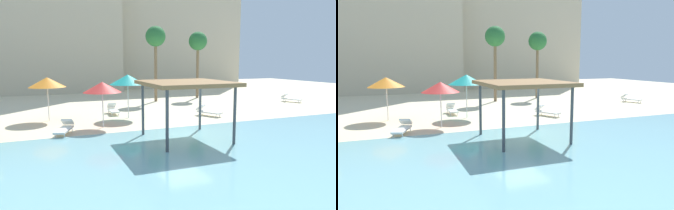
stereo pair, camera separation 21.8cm
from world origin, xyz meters
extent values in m
plane|color=beige|center=(0.00, 0.00, 0.00)|extent=(80.00, 80.00, 0.00)
cube|color=#7AB7C1|center=(0.00, -5.25, 0.02)|extent=(44.00, 13.50, 0.04)
cylinder|color=#42474C|center=(-2.17, 0.51, 1.36)|extent=(0.14, 0.14, 2.72)
cylinder|color=#42474C|center=(1.19, 0.51, 1.36)|extent=(0.14, 0.14, 2.72)
cylinder|color=#42474C|center=(-2.17, -2.85, 1.36)|extent=(0.14, 0.14, 2.72)
cylinder|color=#42474C|center=(1.19, -2.85, 1.36)|extent=(0.14, 0.14, 2.72)
cube|color=olive|center=(-0.49, -1.17, 2.81)|extent=(4.06, 4.06, 0.18)
cylinder|color=silver|center=(-1.59, 5.64, 1.15)|extent=(0.06, 0.06, 2.29)
cone|color=teal|center=(-1.59, 5.64, 2.63)|extent=(2.44, 2.44, 0.67)
cylinder|color=silver|center=(-3.74, 3.26, 1.03)|extent=(0.06, 0.06, 2.07)
cone|color=red|center=(-3.74, 3.26, 2.37)|extent=(2.23, 2.23, 0.61)
cylinder|color=silver|center=(-6.65, 6.63, 1.10)|extent=(0.06, 0.06, 2.19)
cone|color=orange|center=(-6.65, 6.63, 2.51)|extent=(2.34, 2.34, 0.64)
cylinder|color=white|center=(15.42, 7.20, 0.11)|extent=(0.05, 0.05, 0.22)
cylinder|color=white|center=(14.98, 7.01, 0.11)|extent=(0.05, 0.05, 0.22)
cylinder|color=white|center=(14.85, 8.52, 0.11)|extent=(0.05, 0.05, 0.22)
cylinder|color=white|center=(14.41, 8.33, 0.11)|extent=(0.05, 0.05, 0.22)
cube|color=white|center=(14.92, 7.76, 0.27)|extent=(1.26, 1.89, 0.10)
cube|color=white|center=(14.62, 8.44, 0.55)|extent=(0.75, 0.70, 0.40)
cylinder|color=white|center=(4.46, 3.66, 0.11)|extent=(0.05, 0.05, 0.22)
cylinder|color=white|center=(4.03, 3.44, 0.11)|extent=(0.05, 0.05, 0.22)
cylinder|color=white|center=(3.81, 4.94, 0.11)|extent=(0.05, 0.05, 0.22)
cylinder|color=white|center=(3.38, 4.73, 0.11)|extent=(0.05, 0.05, 0.22)
cube|color=white|center=(3.92, 4.19, 0.27)|extent=(1.35, 1.88, 0.10)
cube|color=white|center=(3.59, 4.86, 0.55)|extent=(0.76, 0.72, 0.40)
cylinder|color=white|center=(-6.04, 1.45, 0.11)|extent=(0.05, 0.05, 0.22)
cylinder|color=white|center=(-6.49, 1.62, 0.11)|extent=(0.05, 0.05, 0.22)
cylinder|color=white|center=(-5.55, 2.81, 0.11)|extent=(0.05, 0.05, 0.22)
cylinder|color=white|center=(-6.00, 2.97, 0.11)|extent=(0.05, 0.05, 0.22)
cube|color=white|center=(-6.02, 2.21, 0.27)|extent=(1.18, 1.90, 0.10)
cube|color=white|center=(-5.77, 2.91, 0.55)|extent=(0.74, 0.68, 0.40)
cylinder|color=white|center=(-2.01, 6.72, 0.11)|extent=(0.05, 0.05, 0.22)
cylinder|color=white|center=(-2.49, 6.74, 0.11)|extent=(0.05, 0.05, 0.22)
cylinder|color=white|center=(-1.97, 8.16, 0.11)|extent=(0.05, 0.05, 0.22)
cylinder|color=white|center=(-2.45, 8.18, 0.11)|extent=(0.05, 0.05, 0.22)
cube|color=white|center=(-2.23, 7.45, 0.27)|extent=(0.66, 1.82, 0.10)
cube|color=white|center=(-2.21, 8.19, 0.55)|extent=(0.62, 0.53, 0.40)
cylinder|color=brown|center=(8.13, 14.11, 2.77)|extent=(0.28, 0.28, 5.53)
sphere|color=#286B33|center=(8.13, 14.11, 5.88)|extent=(1.90, 1.90, 1.90)
cylinder|color=brown|center=(3.11, 13.06, 2.90)|extent=(0.28, 0.28, 5.79)
sphere|color=#286B33|center=(3.11, 13.06, 6.14)|extent=(1.90, 1.90, 1.90)
cube|color=beige|center=(-8.49, 28.12, 10.67)|extent=(21.95, 10.14, 21.34)
cube|color=beige|center=(11.19, 30.92, 8.42)|extent=(20.95, 9.85, 16.83)
camera|label=1|loc=(-6.94, -14.61, 3.90)|focal=32.91mm
camera|label=2|loc=(-6.73, -14.69, 3.90)|focal=32.91mm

